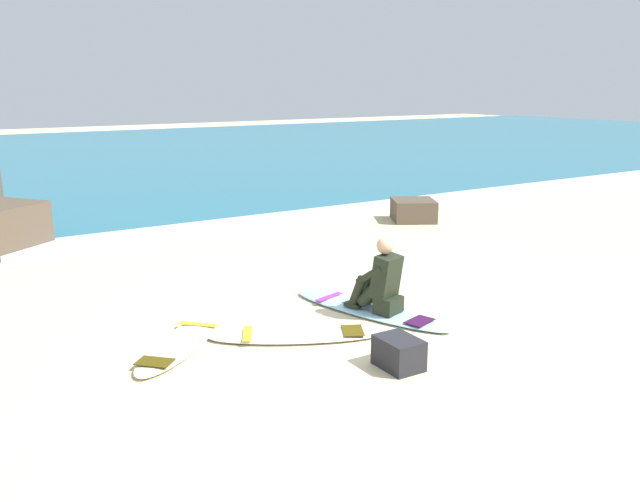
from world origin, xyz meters
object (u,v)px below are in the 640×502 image
(surfboard_spare_far, at_px, (179,344))
(beach_bag, at_px, (399,353))
(surfboard_main, at_px, (369,310))
(shoreline_rock, at_px, (413,210))
(surfboard_spare_near, at_px, (297,335))
(surfer_seated, at_px, (381,283))

(surfboard_spare_far, xyz_separation_m, beach_bag, (1.70, -1.74, 0.12))
(surfboard_main, xyz_separation_m, beach_bag, (-0.74, -1.51, 0.12))
(shoreline_rock, bearing_deg, surfboard_spare_near, -140.94)
(shoreline_rock, height_order, beach_bag, shoreline_rock)
(surfboard_spare_far, bearing_deg, surfboard_spare_near, -21.32)
(surfer_seated, bearing_deg, surfboard_spare_near, -176.08)
(surfboard_main, distance_m, surfboard_spare_near, 1.24)
(surfboard_spare_far, distance_m, beach_bag, 2.43)
(shoreline_rock, bearing_deg, surfboard_spare_far, -149.46)
(surfer_seated, relative_size, beach_bag, 1.97)
(surfboard_spare_near, bearing_deg, surfer_seated, 3.92)
(surfboard_spare_far, bearing_deg, shoreline_rock, 30.54)
(beach_bag, bearing_deg, surfboard_spare_near, 110.40)
(shoreline_rock, xyz_separation_m, beach_bag, (-4.99, -5.68, -0.07))
(surfer_seated, xyz_separation_m, surfboard_spare_near, (-1.26, -0.09, -0.40))
(surfboard_main, bearing_deg, surfboard_spare_far, 174.63)
(surfboard_spare_near, relative_size, beach_bag, 4.21)
(surfer_seated, bearing_deg, beach_bag, -120.49)
(shoreline_rock, bearing_deg, beach_bag, -131.27)
(surfboard_main, height_order, surfboard_spare_near, same)
(surfer_seated, height_order, shoreline_rock, surfer_seated)
(surfboard_spare_near, bearing_deg, beach_bag, -69.60)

